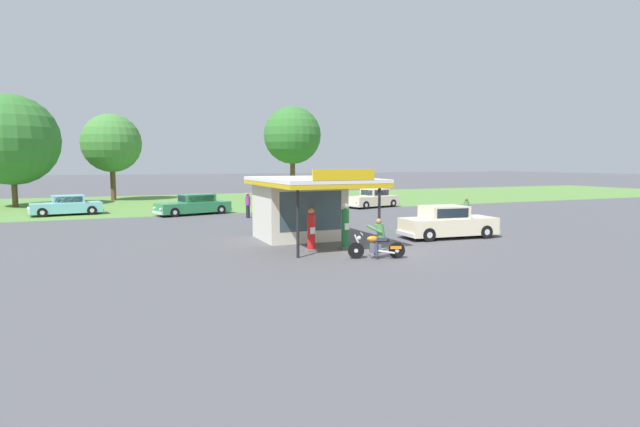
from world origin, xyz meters
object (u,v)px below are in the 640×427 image
object	(u,v)px
bystander_standing_back_lot	(248,205)
featured_classic_sedan	(447,223)
parked_car_back_row_left	(373,199)
gas_pump_nearside	(311,232)
parked_car_back_row_far_left	(194,205)
gas_pump_offside	(345,228)
bystander_strolling_foreground	(466,209)
parked_car_back_row_centre_right	(299,199)
motorcycle_with_rider	(378,242)
parked_car_back_row_centre	(67,206)

from	to	relation	value
bystander_standing_back_lot	featured_classic_sedan	bearing A→B (deg)	-61.55
parked_car_back_row_left	gas_pump_nearside	bearing A→B (deg)	-125.79
gas_pump_nearside	parked_car_back_row_far_left	world-z (taller)	gas_pump_nearside
bystander_standing_back_lot	gas_pump_nearside	bearing A→B (deg)	-93.55
gas_pump_offside	featured_classic_sedan	distance (m)	6.22
featured_classic_sedan	bystander_strolling_foreground	distance (m)	7.53
parked_car_back_row_centre_right	bystander_strolling_foreground	bearing A→B (deg)	-67.63
parked_car_back_row_far_left	bystander_strolling_foreground	size ratio (longest dim) A/B	3.76
parked_car_back_row_far_left	gas_pump_offside	bearing A→B (deg)	-77.73
gas_pump_offside	motorcycle_with_rider	bearing A→B (deg)	-85.28
motorcycle_with_rider	bystander_standing_back_lot	bearing A→B (deg)	93.39
parked_car_back_row_centre	bystander_standing_back_lot	world-z (taller)	bystander_standing_back_lot
bystander_strolling_foreground	gas_pump_offside	bearing A→B (deg)	-151.84
gas_pump_nearside	parked_car_back_row_far_left	size ratio (longest dim) A/B	0.33
gas_pump_nearside	parked_car_back_row_centre_right	distance (m)	21.92
parked_car_back_row_centre	bystander_strolling_foreground	size ratio (longest dim) A/B	3.34
gas_pump_offside	parked_car_back_row_centre	distance (m)	23.98
parked_car_back_row_centre	parked_car_back_row_centre_right	size ratio (longest dim) A/B	0.96
gas_pump_offside	parked_car_back_row_centre	bearing A→B (deg)	120.81
gas_pump_offside	motorcycle_with_rider	world-z (taller)	gas_pump_offside
parked_car_back_row_centre_right	bystander_strolling_foreground	distance (m)	15.70
gas_pump_offside	parked_car_back_row_left	bearing A→B (deg)	57.82
parked_car_back_row_centre	bystander_standing_back_lot	size ratio (longest dim) A/B	2.94
parked_car_back_row_left	gas_pump_offside	bearing A→B (deg)	-122.18
gas_pump_nearside	parked_car_back_row_left	distance (m)	21.54
parked_car_back_row_far_left	gas_pump_nearside	bearing A→B (deg)	-82.85
parked_car_back_row_left	parked_car_back_row_far_left	bearing A→B (deg)	-179.70
parked_car_back_row_left	bystander_strolling_foreground	bearing A→B (deg)	-87.15
motorcycle_with_rider	featured_classic_sedan	xyz separation A→B (m)	(5.94, 3.44, 0.08)
gas_pump_nearside	featured_classic_sedan	size ratio (longest dim) A/B	0.36
gas_pump_nearside	featured_classic_sedan	bearing A→B (deg)	7.05
gas_pump_offside	bystander_standing_back_lot	xyz separation A→B (m)	(-0.75, 13.68, -0.01)
parked_car_back_row_left	parked_car_back_row_centre_right	bearing A→B (deg)	149.18
gas_pump_offside	featured_classic_sedan	bearing A→B (deg)	8.87
motorcycle_with_rider	parked_car_back_row_left	world-z (taller)	motorcycle_with_rider
gas_pump_nearside	bystander_standing_back_lot	bearing A→B (deg)	86.45
parked_car_back_row_far_left	bystander_standing_back_lot	world-z (taller)	bystander_standing_back_lot
bystander_standing_back_lot	motorcycle_with_rider	bearing A→B (deg)	-86.61
gas_pump_nearside	parked_car_back_row_far_left	distance (m)	17.53
parked_car_back_row_left	featured_classic_sedan	bearing A→B (deg)	-106.37
motorcycle_with_rider	parked_car_back_row_centre	size ratio (longest dim) A/B	0.43
gas_pump_nearside	gas_pump_offside	xyz separation A→B (m)	(1.60, 0.00, 0.08)
parked_car_back_row_left	parked_car_back_row_centre	bearing A→B (deg)	172.35
bystander_strolling_foreground	bystander_standing_back_lot	bearing A→B (deg)	148.66
gas_pump_nearside	bystander_strolling_foreground	distance (m)	14.54
parked_car_back_row_far_left	motorcycle_with_rider	bearing A→B (deg)	-78.65
motorcycle_with_rider	bystander_standing_back_lot	world-z (taller)	bystander_standing_back_lot
gas_pump_offside	motorcycle_with_rider	distance (m)	2.51
parked_car_back_row_far_left	parked_car_back_row_centre	world-z (taller)	parked_car_back_row_far_left
motorcycle_with_rider	parked_car_back_row_centre	bearing A→B (deg)	118.41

